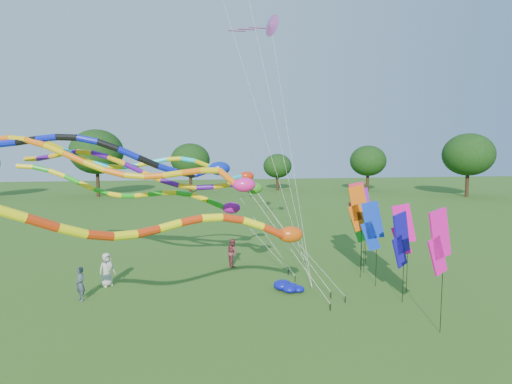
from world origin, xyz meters
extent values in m
plane|color=#2A5616|center=(0.00, 0.00, 0.00)|extent=(160.00, 160.00, 0.00)
cylinder|color=#382314|center=(34.62, 38.27, 1.62)|extent=(0.50, 0.50, 3.24)
ellipsoid|color=#14330D|center=(34.62, 38.27, 5.86)|extent=(6.85, 6.85, 5.82)
cylinder|color=#382314|center=(24.92, 48.63, 1.48)|extent=(0.50, 0.50, 2.97)
ellipsoid|color=#14330D|center=(24.92, 48.63, 5.36)|extent=(6.27, 6.27, 5.33)
cylinder|color=#382314|center=(11.38, 52.95, 1.38)|extent=(0.50, 0.50, 2.76)
ellipsoid|color=#14330D|center=(11.38, 52.95, 4.98)|extent=(5.82, 5.82, 4.95)
cylinder|color=#382314|center=(-2.82, 56.28, 1.70)|extent=(0.50, 0.50, 3.41)
ellipsoid|color=#14330D|center=(-2.82, 56.28, 6.15)|extent=(7.19, 7.19, 6.11)
cylinder|color=#382314|center=(-18.01, 55.89, 1.64)|extent=(0.50, 0.50, 3.28)
ellipsoid|color=#14330D|center=(-18.01, 55.89, 5.93)|extent=(6.93, 6.93, 5.89)
cylinder|color=black|center=(3.61, 2.59, 0.15)|extent=(0.05, 0.05, 0.30)
cylinder|color=silver|center=(2.21, 2.06, 1.83)|extent=(0.02, 0.02, 4.30)
ellipsoid|color=#D54A0B|center=(0.82, 1.52, 3.38)|extent=(1.03, 0.66, 0.66)
cylinder|color=red|center=(0.08, 1.34, 3.57)|extent=(0.30, 0.30, 0.92)
cylinder|color=#FFF40D|center=(-0.74, 1.22, 3.92)|extent=(0.30, 0.30, 0.88)
cylinder|color=red|center=(-1.55, 1.07, 4.15)|extent=(0.30, 0.30, 0.84)
cylinder|color=#FFF40D|center=(-2.34, 0.86, 4.24)|extent=(0.30, 0.30, 0.81)
cylinder|color=red|center=(-3.10, 0.60, 4.20)|extent=(0.30, 0.30, 0.82)
cylinder|color=#FFF40D|center=(-3.84, 0.27, 4.09)|extent=(0.30, 0.30, 0.82)
cylinder|color=red|center=(-4.56, -0.12, 3.99)|extent=(0.30, 0.30, 0.83)
cylinder|color=#FFF40D|center=(-5.26, -0.56, 3.97)|extent=(0.30, 0.30, 0.83)
cylinder|color=red|center=(-5.95, -1.02, 4.08)|extent=(0.30, 0.30, 0.85)
cylinder|color=#FFF40D|center=(-6.64, -1.49, 4.33)|extent=(0.30, 0.30, 0.89)
cylinder|color=red|center=(-7.33, -1.94, 4.67)|extent=(0.30, 0.30, 0.91)
cylinder|color=#FFF40D|center=(-8.04, -2.36, 5.04)|extent=(0.30, 0.30, 0.89)
cylinder|color=black|center=(2.65, 1.83, 0.15)|extent=(0.05, 0.05, 0.30)
cylinder|color=silver|center=(0.90, 2.34, 2.78)|extent=(0.02, 0.02, 6.19)
ellipsoid|color=#FA1B89|center=(-0.85, 2.85, 5.28)|extent=(0.95, 0.61, 0.61)
cylinder|color=orange|center=(-1.51, 3.32, 5.57)|extent=(0.28, 0.28, 1.13)
cylinder|color=#E4B80B|center=(-2.22, 3.81, 5.85)|extent=(0.28, 0.28, 0.82)
cylinder|color=orange|center=(-3.00, 4.03, 5.79)|extent=(0.28, 0.28, 0.83)
cylinder|color=#E4B80B|center=(-3.81, 4.19, 5.68)|extent=(0.28, 0.28, 0.83)
cylinder|color=orange|center=(-4.64, 4.29, 5.59)|extent=(0.28, 0.28, 0.84)
cylinder|color=#E4B80B|center=(-5.47, 4.35, 5.61)|extent=(0.28, 0.28, 0.84)
cylinder|color=orange|center=(-6.31, 4.39, 5.76)|extent=(0.28, 0.28, 0.87)
cylinder|color=#E4B80B|center=(-7.15, 4.44, 6.04)|extent=(0.28, 0.28, 0.90)
cylinder|color=orange|center=(-7.98, 4.52, 6.40)|extent=(0.28, 0.28, 0.91)
cylinder|color=#E4B80B|center=(-8.79, 4.65, 6.76)|extent=(0.28, 0.28, 0.89)
cylinder|color=orange|center=(-9.59, 4.84, 7.05)|extent=(0.28, 0.28, 0.85)
cylinder|color=#E4B80B|center=(-10.37, 5.10, 7.20)|extent=(0.28, 0.28, 0.82)
cylinder|color=orange|center=(-11.13, 5.41, 7.21)|extent=(0.28, 0.28, 0.83)
cylinder|color=black|center=(3.17, 3.24, 0.15)|extent=(0.05, 0.05, 0.30)
cylinder|color=silver|center=(1.47, 3.75, 2.64)|extent=(0.02, 0.02, 5.91)
ellipsoid|color=#2F8B19|center=(-0.23, 4.26, 5.00)|extent=(0.84, 0.54, 0.54)
cylinder|color=#4D0D8F|center=(-0.88, 4.69, 5.06)|extent=(0.24, 0.24, 0.92)
cylinder|color=#E7A60C|center=(-1.59, 5.08, 5.06)|extent=(0.24, 0.24, 0.81)
cylinder|color=#4D0D8F|center=(-2.39, 5.15, 4.99)|extent=(0.24, 0.24, 0.81)
cylinder|color=#E7A60C|center=(-3.20, 5.20, 5.04)|extent=(0.24, 0.24, 0.82)
cylinder|color=#4D0D8F|center=(-4.01, 5.24, 5.22)|extent=(0.24, 0.24, 0.85)
cylinder|color=#E7A60C|center=(-4.81, 5.30, 5.52)|extent=(0.24, 0.24, 0.88)
cylinder|color=#4D0D8F|center=(-5.60, 5.40, 5.89)|extent=(0.24, 0.24, 0.88)
cylinder|color=#E7A60C|center=(-6.38, 5.55, 6.24)|extent=(0.24, 0.24, 0.85)
cylinder|color=#4D0D8F|center=(-7.13, 5.77, 6.50)|extent=(0.24, 0.24, 0.81)
cylinder|color=#E7A60C|center=(-7.87, 6.06, 6.62)|extent=(0.24, 0.24, 0.79)
cylinder|color=#4D0D8F|center=(-8.59, 6.40, 6.60)|extent=(0.24, 0.24, 0.81)
cylinder|color=#E7A60C|center=(-9.30, 6.79, 6.49)|extent=(0.24, 0.24, 0.82)
cylinder|color=#4D0D8F|center=(-10.00, 7.19, 6.36)|extent=(0.24, 0.24, 0.82)
cylinder|color=#E7A60C|center=(-10.69, 7.60, 6.29)|extent=(0.24, 0.24, 0.81)
cylinder|color=black|center=(2.17, 5.87, 0.15)|extent=(0.05, 0.05, 0.30)
cylinder|color=silver|center=(0.25, 5.74, 3.06)|extent=(0.02, 0.02, 6.77)
ellipsoid|color=#0B239E|center=(-1.67, 5.62, 5.85)|extent=(1.02, 0.65, 0.65)
cylinder|color=#0B18B8|center=(-2.44, 5.59, 5.70)|extent=(0.30, 0.30, 0.89)
cylinder|color=black|center=(-3.28, 5.47, 5.63)|extent=(0.30, 0.30, 0.88)
cylinder|color=#0B18B8|center=(-4.10, 5.23, 5.86)|extent=(0.30, 0.30, 0.91)
cylinder|color=black|center=(-4.94, 5.02, 6.20)|extent=(0.30, 0.30, 0.93)
cylinder|color=#0B18B8|center=(-5.77, 4.86, 6.58)|extent=(0.30, 0.30, 0.93)
cylinder|color=black|center=(-6.61, 4.76, 6.93)|extent=(0.30, 0.30, 0.90)
cylinder|color=#0B18B8|center=(-7.45, 4.74, 7.17)|extent=(0.30, 0.30, 0.86)
cylinder|color=black|center=(-8.29, 4.78, 7.27)|extent=(0.30, 0.30, 0.85)
cylinder|color=#0B18B8|center=(-9.14, 4.87, 7.24)|extent=(0.30, 0.30, 0.86)
cylinder|color=black|center=(-10.00, 5.00, 7.13)|extent=(0.30, 0.30, 0.87)
cylinder|color=#0B18B8|center=(-10.85, 5.14, 7.02)|extent=(0.30, 0.30, 0.87)
cylinder|color=black|center=(3.51, 8.80, 0.15)|extent=(0.05, 0.05, 0.30)
cylinder|color=silver|center=(1.74, 8.35, 2.80)|extent=(0.02, 0.02, 6.22)
ellipsoid|color=red|center=(-0.04, 7.89, 5.31)|extent=(0.80, 0.51, 0.51)
cylinder|color=#0EDEEF|center=(-0.65, 7.53, 5.26)|extent=(0.23, 0.23, 0.78)
cylinder|color=yellow|center=(-1.23, 7.12, 5.39)|extent=(0.23, 0.23, 0.77)
cylinder|color=#0EDEEF|center=(-1.86, 6.88, 5.75)|extent=(0.23, 0.23, 0.75)
cylinder|color=yellow|center=(-2.50, 6.71, 6.06)|extent=(0.23, 0.23, 0.71)
cylinder|color=#0EDEEF|center=(-3.16, 6.61, 6.24)|extent=(0.23, 0.23, 0.68)
cylinder|color=yellow|center=(-3.84, 6.56, 6.28)|extent=(0.23, 0.23, 0.68)
cylinder|color=#0EDEEF|center=(-4.52, 6.56, 6.20)|extent=(0.23, 0.23, 0.70)
cylinder|color=yellow|center=(-5.22, 6.58, 6.06)|extent=(0.23, 0.23, 0.71)
cylinder|color=#0EDEEF|center=(-5.91, 6.60, 5.94)|extent=(0.23, 0.23, 0.70)
cylinder|color=yellow|center=(-6.60, 6.59, 5.91)|extent=(0.23, 0.23, 0.68)
cylinder|color=#0EDEEF|center=(-7.27, 6.54, 6.02)|extent=(0.23, 0.23, 0.70)
cylinder|color=yellow|center=(-7.93, 6.43, 6.26)|extent=(0.23, 0.23, 0.73)
cylinder|color=#0EDEEF|center=(-8.57, 6.26, 6.59)|extent=(0.23, 0.23, 0.76)
cylinder|color=yellow|center=(-9.20, 6.02, 6.93)|extent=(0.23, 0.23, 0.75)
cylinder|color=black|center=(2.09, 7.01, 0.15)|extent=(0.05, 0.05, 0.30)
cylinder|color=silver|center=(0.60, 7.39, 1.96)|extent=(0.02, 0.02, 4.55)
ellipsoid|color=#980D82|center=(-0.89, 7.77, 3.63)|extent=(0.97, 0.63, 0.63)
cylinder|color=#1CA315|center=(-1.70, 7.70, 3.86)|extent=(0.28, 0.28, 1.10)
cylinder|color=yellow|center=(-2.56, 7.67, 4.23)|extent=(0.28, 0.28, 0.87)
cylinder|color=#1CA315|center=(-3.34, 7.97, 4.41)|extent=(0.28, 0.28, 0.85)
cylinder|color=yellow|center=(-4.11, 8.32, 4.45)|extent=(0.28, 0.28, 0.85)
cylinder|color=#1CA315|center=(-4.87, 8.70, 4.38)|extent=(0.28, 0.28, 0.86)
cylinder|color=yellow|center=(-5.63, 9.09, 4.27)|extent=(0.28, 0.28, 0.86)
cylinder|color=#1CA315|center=(-6.39, 9.47, 4.19)|extent=(0.28, 0.28, 0.85)
cylinder|color=yellow|center=(-7.16, 9.82, 4.22)|extent=(0.28, 0.28, 0.85)
cylinder|color=#1CA315|center=(-7.94, 10.11, 4.39)|extent=(0.28, 0.28, 0.87)
cylinder|color=yellow|center=(-8.74, 10.34, 4.69)|extent=(0.28, 0.28, 0.90)
cylinder|color=#1CA315|center=(-9.56, 10.50, 5.05)|extent=(0.28, 0.28, 0.92)
cylinder|color=yellow|center=(-10.39, 10.60, 5.41)|extent=(0.28, 0.28, 0.90)
cylinder|color=#1CA315|center=(-11.23, 10.65, 5.67)|extent=(0.28, 0.28, 0.87)
cylinder|color=yellow|center=(-12.08, 10.68, 5.81)|extent=(0.28, 0.28, 0.86)
cylinder|color=black|center=(2.50, 4.00, 0.15)|extent=(0.04, 0.04, 0.30)
cylinder|color=silver|center=(0.51, 4.04, 8.93)|extent=(0.01, 0.01, 17.71)
cylinder|color=black|center=(2.50, 4.00, 0.15)|extent=(0.04, 0.04, 0.30)
cylinder|color=silver|center=(-0.82, 4.47, 10.92)|extent=(0.01, 0.01, 22.28)
cylinder|color=black|center=(2.50, 4.00, 0.15)|extent=(0.04, 0.04, 0.30)
cylinder|color=silver|center=(1.85, 5.78, 6.73)|extent=(0.01, 0.01, 13.40)
cone|color=purple|center=(1.20, 7.56, 13.16)|extent=(1.41, 1.46, 1.28)
cube|color=purple|center=(0.50, 7.56, 13.01)|extent=(0.90, 0.12, 0.04)
cube|color=purple|center=(-0.05, 7.56, 12.89)|extent=(0.90, 0.12, 0.04)
cube|color=purple|center=(-0.60, 7.56, 12.77)|extent=(0.90, 0.12, 0.04)
cylinder|color=black|center=(6.39, 7.37, 2.31)|extent=(0.02, 0.02, 4.63)
cube|color=#F21C45|center=(6.18, 7.43, 4.03)|extent=(1.13, 0.41, 1.93)
cube|color=#F21C45|center=(6.10, 7.46, 3.23)|extent=(0.99, 0.37, 1.51)
cylinder|color=black|center=(5.93, 4.53, 1.95)|extent=(0.02, 0.02, 3.91)
cube|color=#0D31C2|center=(5.73, 4.62, 3.31)|extent=(1.09, 0.53, 1.93)
cube|color=#0D31C2|center=(5.65, 4.65, 2.51)|extent=(0.95, 0.47, 1.51)
cylinder|color=black|center=(7.17, 8.59, 2.08)|extent=(0.02, 0.02, 4.17)
cube|color=purple|center=(6.95, 8.57, 3.57)|extent=(1.16, 0.17, 1.93)
cube|color=purple|center=(6.87, 8.57, 2.77)|extent=(1.01, 0.16, 1.51)
cylinder|color=black|center=(6.28, 6.80, 1.92)|extent=(0.02, 0.02, 3.85)
cube|color=#169D22|center=(6.06, 6.82, 3.25)|extent=(1.16, 0.16, 1.93)
cube|color=#169D22|center=(5.98, 6.82, 2.45)|extent=(1.01, 0.15, 1.51)
cylinder|color=black|center=(6.99, 3.47, 1.95)|extent=(0.02, 0.02, 3.90)
cube|color=#EC0D8D|center=(6.78, 3.55, 3.30)|extent=(1.11, 0.47, 1.93)
cube|color=#EC0D8D|center=(6.71, 3.58, 2.50)|extent=(0.97, 0.42, 1.51)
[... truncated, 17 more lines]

